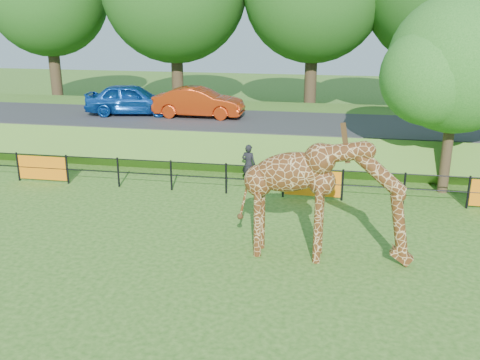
{
  "coord_description": "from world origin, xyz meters",
  "views": [
    {
      "loc": [
        3.78,
        -9.38,
        6.16
      ],
      "look_at": [
        1.36,
        3.44,
        2.0
      ],
      "focal_mm": 40.0,
      "sensor_mm": 36.0,
      "label": 1
    }
  ],
  "objects_px": {
    "car_red": "(199,102)",
    "visitor": "(249,164)",
    "car_blue": "(132,99)",
    "giraffe": "(325,200)",
    "tree_east": "(460,69)"
  },
  "relations": [
    {
      "from": "giraffe",
      "to": "car_red",
      "type": "distance_m",
      "value": 12.58
    },
    {
      "from": "car_red",
      "to": "giraffe",
      "type": "bearing_deg",
      "value": -150.23
    },
    {
      "from": "giraffe",
      "to": "car_red",
      "type": "xyz_separation_m",
      "value": [
        -6.19,
        10.94,
        0.51
      ]
    },
    {
      "from": "tree_east",
      "to": "car_blue",
      "type": "bearing_deg",
      "value": 160.54
    },
    {
      "from": "car_red",
      "to": "visitor",
      "type": "height_order",
      "value": "car_red"
    },
    {
      "from": "giraffe",
      "to": "tree_east",
      "type": "bearing_deg",
      "value": 59.47
    },
    {
      "from": "car_red",
      "to": "visitor",
      "type": "xyz_separation_m",
      "value": [
        3.23,
        -5.13,
        -1.35
      ]
    },
    {
      "from": "car_blue",
      "to": "car_red",
      "type": "relative_size",
      "value": 1.03
    },
    {
      "from": "car_blue",
      "to": "car_red",
      "type": "bearing_deg",
      "value": -100.39
    },
    {
      "from": "car_red",
      "to": "tree_east",
      "type": "distance_m",
      "value": 11.5
    },
    {
      "from": "giraffe",
      "to": "visitor",
      "type": "bearing_deg",
      "value": 119.69
    },
    {
      "from": "car_blue",
      "to": "tree_east",
      "type": "relative_size",
      "value": 0.63
    },
    {
      "from": "car_blue",
      "to": "giraffe",
      "type": "bearing_deg",
      "value": -149.16
    },
    {
      "from": "giraffe",
      "to": "tree_east",
      "type": "height_order",
      "value": "tree_east"
    },
    {
      "from": "car_red",
      "to": "visitor",
      "type": "distance_m",
      "value": 6.21
    }
  ]
}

